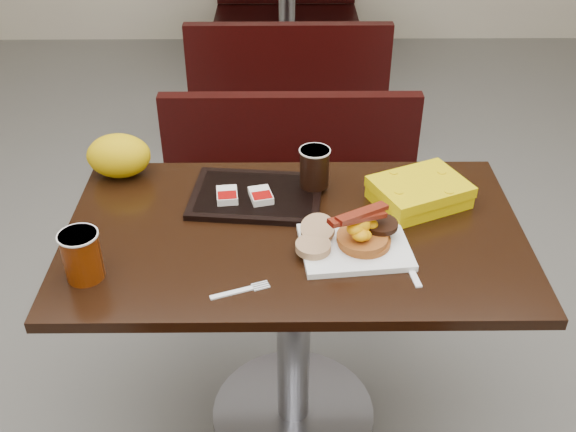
{
  "coord_description": "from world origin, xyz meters",
  "views": [
    {
      "loc": [
        -0.03,
        -1.43,
        1.78
      ],
      "look_at": [
        -0.02,
        -0.04,
        0.82
      ],
      "focal_mm": 41.98,
      "sensor_mm": 36.0,
      "label": 1
    }
  ],
  "objects_px": {
    "table_far": "(287,31)",
    "coffee_cup_far": "(314,168)",
    "hashbrown_sleeve_right": "(261,196)",
    "fork": "(231,293)",
    "bench_far_s": "(288,79)",
    "pancake_stack": "(364,239)",
    "table_near": "(294,332)",
    "hashbrown_sleeve_left": "(227,195)",
    "platter": "(355,247)",
    "knife": "(407,262)",
    "clamshell": "(419,192)",
    "coffee_cup_near": "(82,256)",
    "tray": "(256,196)",
    "bench_near_n": "(291,205)",
    "paper_bag": "(119,156)"
  },
  "relations": [
    {
      "from": "knife",
      "to": "clamshell",
      "type": "relative_size",
      "value": 0.79
    },
    {
      "from": "fork",
      "to": "hashbrown_sleeve_right",
      "type": "relative_size",
      "value": 1.84
    },
    {
      "from": "pancake_stack",
      "to": "clamshell",
      "type": "height_order",
      "value": "clamshell"
    },
    {
      "from": "table_near",
      "to": "hashbrown_sleeve_right",
      "type": "xyz_separation_m",
      "value": [
        -0.09,
        0.12,
        0.4
      ]
    },
    {
      "from": "bench_near_n",
      "to": "hashbrown_sleeve_left",
      "type": "height_order",
      "value": "hashbrown_sleeve_left"
    },
    {
      "from": "coffee_cup_far",
      "to": "coffee_cup_near",
      "type": "bearing_deg",
      "value": -145.69
    },
    {
      "from": "bench_far_s",
      "to": "table_far",
      "type": "bearing_deg",
      "value": 90.0
    },
    {
      "from": "bench_near_n",
      "to": "hashbrown_sleeve_right",
      "type": "height_order",
      "value": "hashbrown_sleeve_right"
    },
    {
      "from": "tray",
      "to": "coffee_cup_far",
      "type": "relative_size",
      "value": 3.18
    },
    {
      "from": "hashbrown_sleeve_left",
      "to": "table_near",
      "type": "bearing_deg",
      "value": -40.28
    },
    {
      "from": "knife",
      "to": "platter",
      "type": "bearing_deg",
      "value": -121.8
    },
    {
      "from": "table_near",
      "to": "tray",
      "type": "height_order",
      "value": "tray"
    },
    {
      "from": "bench_far_s",
      "to": "hashbrown_sleeve_left",
      "type": "xyz_separation_m",
      "value": [
        -0.18,
        -1.78,
        0.42
      ]
    },
    {
      "from": "coffee_cup_near",
      "to": "knife",
      "type": "bearing_deg",
      "value": 3.42
    },
    {
      "from": "bench_far_s",
      "to": "tray",
      "type": "xyz_separation_m",
      "value": [
        -0.1,
        -1.75,
        0.4
      ]
    },
    {
      "from": "table_near",
      "to": "hashbrown_sleeve_left",
      "type": "distance_m",
      "value": 0.46
    },
    {
      "from": "bench_far_s",
      "to": "knife",
      "type": "xyz_separation_m",
      "value": [
        0.27,
        -2.04,
        0.39
      ]
    },
    {
      "from": "bench_near_n",
      "to": "bench_far_s",
      "type": "height_order",
      "value": "same"
    },
    {
      "from": "hashbrown_sleeve_left",
      "to": "paper_bag",
      "type": "bearing_deg",
      "value": 147.74
    },
    {
      "from": "fork",
      "to": "clamshell",
      "type": "relative_size",
      "value": 0.58
    },
    {
      "from": "hashbrown_sleeve_right",
      "to": "clamshell",
      "type": "height_order",
      "value": "clamshell"
    },
    {
      "from": "table_far",
      "to": "tray",
      "type": "distance_m",
      "value": 2.48
    },
    {
      "from": "fork",
      "to": "table_near",
      "type": "bearing_deg",
      "value": 39.23
    },
    {
      "from": "coffee_cup_near",
      "to": "hashbrown_sleeve_left",
      "type": "xyz_separation_m",
      "value": [
        0.32,
        0.31,
        -0.04
      ]
    },
    {
      "from": "fork",
      "to": "platter",
      "type": "bearing_deg",
      "value": 8.59
    },
    {
      "from": "hashbrown_sleeve_right",
      "to": "table_far",
      "type": "bearing_deg",
      "value": 73.64
    },
    {
      "from": "table_far",
      "to": "platter",
      "type": "bearing_deg",
      "value": -86.79
    },
    {
      "from": "coffee_cup_far",
      "to": "paper_bag",
      "type": "distance_m",
      "value": 0.57
    },
    {
      "from": "knife",
      "to": "paper_bag",
      "type": "relative_size",
      "value": 1.04
    },
    {
      "from": "bench_near_n",
      "to": "bench_far_s",
      "type": "distance_m",
      "value": 1.2
    },
    {
      "from": "coffee_cup_near",
      "to": "tray",
      "type": "height_order",
      "value": "coffee_cup_near"
    },
    {
      "from": "table_near",
      "to": "coffee_cup_far",
      "type": "xyz_separation_m",
      "value": [
        0.06,
        0.19,
        0.45
      ]
    },
    {
      "from": "clamshell",
      "to": "platter",
      "type": "bearing_deg",
      "value": -156.97
    },
    {
      "from": "tray",
      "to": "clamshell",
      "type": "height_order",
      "value": "clamshell"
    },
    {
      "from": "bench_far_s",
      "to": "pancake_stack",
      "type": "distance_m",
      "value": 2.04
    },
    {
      "from": "hashbrown_sleeve_right",
      "to": "coffee_cup_far",
      "type": "xyz_separation_m",
      "value": [
        0.15,
        0.07,
        0.05
      ]
    },
    {
      "from": "tray",
      "to": "hashbrown_sleeve_left",
      "type": "height_order",
      "value": "hashbrown_sleeve_left"
    },
    {
      "from": "bench_near_n",
      "to": "coffee_cup_near",
      "type": "height_order",
      "value": "coffee_cup_near"
    },
    {
      "from": "table_near",
      "to": "coffee_cup_near",
      "type": "height_order",
      "value": "coffee_cup_near"
    },
    {
      "from": "coffee_cup_near",
      "to": "clamshell",
      "type": "relative_size",
      "value": 0.51
    },
    {
      "from": "hashbrown_sleeve_left",
      "to": "coffee_cup_far",
      "type": "height_order",
      "value": "coffee_cup_far"
    },
    {
      "from": "bench_far_s",
      "to": "pancake_stack",
      "type": "xyz_separation_m",
      "value": [
        0.17,
        -1.98,
        0.42
      ]
    },
    {
      "from": "knife",
      "to": "tray",
      "type": "bearing_deg",
      "value": -135.89
    },
    {
      "from": "table_far",
      "to": "fork",
      "type": "bearing_deg",
      "value": -93.01
    },
    {
      "from": "hashbrown_sleeve_right",
      "to": "coffee_cup_far",
      "type": "bearing_deg",
      "value": 11.21
    },
    {
      "from": "bench_far_s",
      "to": "platter",
      "type": "relative_size",
      "value": 3.71
    },
    {
      "from": "table_far",
      "to": "coffee_cup_far",
      "type": "relative_size",
      "value": 10.61
    },
    {
      "from": "fork",
      "to": "tray",
      "type": "relative_size",
      "value": 0.4
    },
    {
      "from": "coffee_cup_far",
      "to": "clamshell",
      "type": "xyz_separation_m",
      "value": [
        0.29,
        -0.07,
        -0.04
      ]
    },
    {
      "from": "table_near",
      "to": "platter",
      "type": "distance_m",
      "value": 0.42
    }
  ]
}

